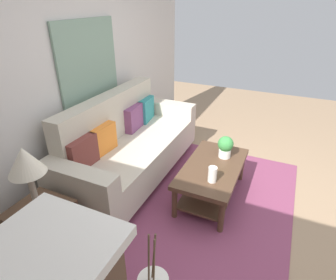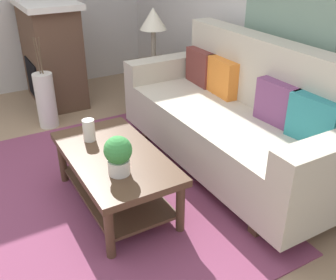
% 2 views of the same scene
% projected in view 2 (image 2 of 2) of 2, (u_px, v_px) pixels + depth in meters
% --- Properties ---
extents(ground_plane, '(9.31, 9.31, 0.00)m').
position_uv_depth(ground_plane, '(44.00, 213.00, 2.83)').
color(ground_plane, '#9E7F60').
extents(area_rug, '(2.60, 1.82, 0.01)m').
position_uv_depth(area_rug, '(109.00, 192.00, 3.05)').
color(area_rug, '#843D5B').
rests_on(area_rug, ground_plane).
extents(couch, '(2.19, 0.84, 1.08)m').
position_uv_depth(couch, '(233.00, 120.00, 3.22)').
color(couch, beige).
rests_on(couch, ground_plane).
extents(throw_pillow_maroon, '(0.37, 0.14, 0.32)m').
position_uv_depth(throw_pillow_maroon, '(201.00, 67.00, 3.68)').
color(throw_pillow_maroon, brown).
rests_on(throw_pillow_maroon, couch).
extents(throw_pillow_orange, '(0.37, 0.14, 0.32)m').
position_uv_depth(throw_pillow_orange, '(223.00, 77.00, 3.42)').
color(throw_pillow_orange, orange).
rests_on(throw_pillow_orange, couch).
extents(throw_pillow_plum, '(0.37, 0.14, 0.32)m').
position_uv_depth(throw_pillow_plum, '(278.00, 103.00, 2.89)').
color(throw_pillow_plum, '#7A4270').
rests_on(throw_pillow_plum, couch).
extents(throw_pillow_teal, '(0.37, 0.17, 0.32)m').
position_uv_depth(throw_pillow_teal, '(314.00, 120.00, 2.63)').
color(throw_pillow_teal, teal).
rests_on(throw_pillow_teal, couch).
extents(coffee_table, '(1.10, 0.60, 0.43)m').
position_uv_depth(coffee_table, '(115.00, 168.00, 2.78)').
color(coffee_table, '#513826').
rests_on(coffee_table, ground_plane).
extents(tabletop_vase, '(0.09, 0.09, 0.17)m').
position_uv_depth(tabletop_vase, '(89.00, 130.00, 2.87)').
color(tabletop_vase, white).
rests_on(tabletop_vase, coffee_table).
extents(potted_plant_tabletop, '(0.18, 0.18, 0.26)m').
position_uv_depth(potted_plant_tabletop, '(118.00, 154.00, 2.44)').
color(potted_plant_tabletop, white).
rests_on(potted_plant_tabletop, coffee_table).
extents(side_table, '(0.44, 0.44, 0.56)m').
position_uv_depth(side_table, '(154.00, 87.00, 4.36)').
color(side_table, '#513826').
rests_on(side_table, ground_plane).
extents(table_lamp, '(0.28, 0.28, 0.57)m').
position_uv_depth(table_lamp, '(153.00, 21.00, 4.03)').
color(table_lamp, gray).
rests_on(table_lamp, side_table).
extents(fireplace, '(1.02, 0.58, 1.16)m').
position_uv_depth(fireplace, '(51.00, 52.00, 4.48)').
color(fireplace, brown).
rests_on(fireplace, ground_plane).
extents(floor_vase, '(0.20, 0.20, 0.57)m').
position_uv_depth(floor_vase, '(46.00, 100.00, 3.99)').
color(floor_vase, white).
rests_on(floor_vase, ground_plane).
extents(floor_vase_branch_a, '(0.03, 0.04, 0.36)m').
position_uv_depth(floor_vase_branch_a, '(39.00, 56.00, 3.76)').
color(floor_vase_branch_a, brown).
rests_on(floor_vase_branch_a, floor_vase).
extents(floor_vase_branch_b, '(0.05, 0.02, 0.36)m').
position_uv_depth(floor_vase_branch_b, '(40.00, 55.00, 3.79)').
color(floor_vase_branch_b, brown).
rests_on(floor_vase_branch_b, floor_vase).
extents(floor_vase_branch_c, '(0.01, 0.03, 0.36)m').
position_uv_depth(floor_vase_branch_c, '(37.00, 56.00, 3.77)').
color(floor_vase_branch_c, brown).
rests_on(floor_vase_branch_c, floor_vase).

